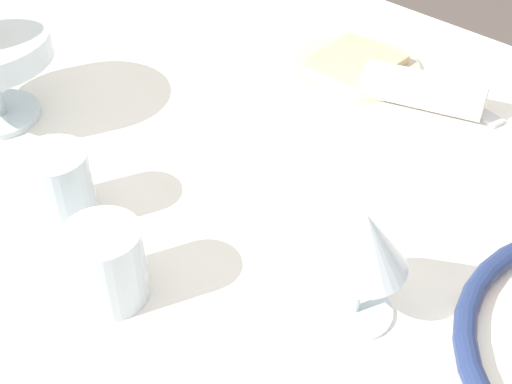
{
  "coord_description": "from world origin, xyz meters",
  "views": [
    {
      "loc": [
        -0.34,
        0.43,
        1.19
      ],
      "look_at": [
        0.03,
        0.03,
        0.74
      ],
      "focal_mm": 50.0,
      "sensor_mm": 36.0,
      "label": 1
    }
  ],
  "objects_px": {
    "napkin_roll": "(423,90)",
    "cup_near": "(106,264)",
    "wine_glass": "(363,245)",
    "cup_mid": "(57,185)",
    "bread_plate": "(357,65)"
  },
  "relations": [
    {
      "from": "bread_plate",
      "to": "cup_mid",
      "type": "height_order",
      "value": "cup_mid"
    },
    {
      "from": "bread_plate",
      "to": "wine_glass",
      "type": "bearing_deg",
      "value": 127.01
    },
    {
      "from": "napkin_roll",
      "to": "cup_mid",
      "type": "relative_size",
      "value": 2.06
    },
    {
      "from": "napkin_roll",
      "to": "wine_glass",
      "type": "bearing_deg",
      "value": 113.94
    },
    {
      "from": "napkin_roll",
      "to": "cup_mid",
      "type": "bearing_deg",
      "value": 70.14
    },
    {
      "from": "wine_glass",
      "to": "cup_near",
      "type": "distance_m",
      "value": 0.23
    },
    {
      "from": "napkin_roll",
      "to": "cup_near",
      "type": "bearing_deg",
      "value": 86.23
    },
    {
      "from": "napkin_roll",
      "to": "cup_near",
      "type": "height_order",
      "value": "cup_near"
    },
    {
      "from": "wine_glass",
      "to": "napkin_roll",
      "type": "distance_m",
      "value": 0.36
    },
    {
      "from": "wine_glass",
      "to": "bread_plate",
      "type": "bearing_deg",
      "value": -52.99
    },
    {
      "from": "wine_glass",
      "to": "napkin_roll",
      "type": "bearing_deg",
      "value": -66.06
    },
    {
      "from": "wine_glass",
      "to": "cup_near",
      "type": "xyz_separation_m",
      "value": [
        0.18,
        0.13,
        -0.05
      ]
    },
    {
      "from": "napkin_roll",
      "to": "cup_near",
      "type": "relative_size",
      "value": 2.06
    },
    {
      "from": "wine_glass",
      "to": "cup_near",
      "type": "height_order",
      "value": "wine_glass"
    },
    {
      "from": "wine_glass",
      "to": "cup_mid",
      "type": "xyz_separation_m",
      "value": [
        0.3,
        0.1,
        -0.05
      ]
    }
  ]
}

